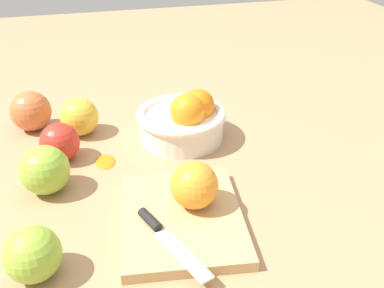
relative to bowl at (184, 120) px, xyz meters
The scene contains 11 objects.
ground_plane 0.16m from the bowl, 47.90° to the right, with size 2.40×2.40×0.00m, color tan.
bowl is the anchor object (origin of this frame).
cutting_board 0.26m from the bowl, 14.84° to the right, with size 0.22×0.18×0.02m, color tan.
orange_on_board 0.24m from the bowl, 10.26° to the right, with size 0.07×0.07×0.07m, color orange.
knife 0.31m from the bowl, 19.18° to the right, with size 0.15×0.07×0.01m.
apple_front_left 0.31m from the bowl, 112.52° to the right, with size 0.08×0.08×0.08m, color #CC6638.
apple_front_left_2 0.21m from the bowl, 110.61° to the right, with size 0.08×0.08×0.08m, color gold.
apple_front_center 0.28m from the bowl, 66.59° to the right, with size 0.08×0.08×0.08m, color #8EB738.
apple_front_left_3 0.23m from the bowl, 85.89° to the right, with size 0.07×0.07×0.07m, color red.
apple_front_right 0.40m from the bowl, 42.00° to the right, with size 0.07×0.07×0.07m, color #8EB738.
citrus_peel 0.17m from the bowl, 73.25° to the right, with size 0.05×0.04×0.01m, color orange.
Camera 1 is at (0.64, -0.07, 0.43)m, focal length 41.31 mm.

